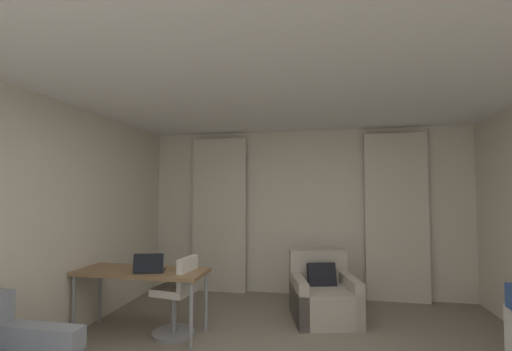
{
  "coord_description": "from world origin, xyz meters",
  "views": [
    {
      "loc": [
        0.28,
        -2.49,
        1.61
      ],
      "look_at": [
        -0.47,
        1.43,
        1.81
      ],
      "focal_mm": 23.86,
      "sensor_mm": 36.0,
      "label": 1
    }
  ],
  "objects": [
    {
      "name": "desk_chair",
      "position": [
        -1.33,
        1.18,
        0.39
      ],
      "size": [
        0.48,
        0.48,
        0.88
      ],
      "color": "gray",
      "rests_on": "ground"
    },
    {
      "name": "laptop",
      "position": [
        -1.6,
        1.04,
        0.77
      ],
      "size": [
        0.38,
        0.33,
        0.22
      ],
      "color": "#2D2D33",
      "rests_on": "desk"
    },
    {
      "name": "armchair",
      "position": [
        0.29,
        1.99,
        0.28
      ],
      "size": [
        0.94,
        0.95,
        0.83
      ],
      "color": "#B2A899",
      "rests_on": "ground"
    },
    {
      "name": "curtain_right_panel",
      "position": [
        1.38,
        2.9,
        1.25
      ],
      "size": [
        0.9,
        0.06,
        2.5
      ],
      "color": "beige",
      "rests_on": "ground"
    },
    {
      "name": "ceiling",
      "position": [
        0.0,
        0.0,
        2.63
      ],
      "size": [
        5.12,
        6.12,
        0.06
      ],
      "primitive_type": "cube",
      "color": "white",
      "rests_on": "wall_left"
    },
    {
      "name": "curtain_left_panel",
      "position": [
        -1.38,
        2.9,
        1.25
      ],
      "size": [
        0.9,
        0.06,
        2.5
      ],
      "color": "beige",
      "rests_on": "ground"
    },
    {
      "name": "desk",
      "position": [
        -1.75,
        1.13,
        0.66
      ],
      "size": [
        1.48,
        0.56,
        0.72
      ],
      "color": "olive",
      "rests_on": "ground"
    },
    {
      "name": "wall_window",
      "position": [
        0.0,
        3.03,
        1.3
      ],
      "size": [
        5.12,
        0.06,
        2.6
      ],
      "color": "beige",
      "rests_on": "ground"
    }
  ]
}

